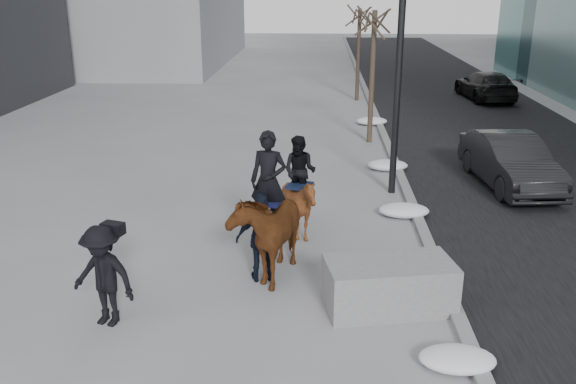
# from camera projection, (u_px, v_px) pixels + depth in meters

# --- Properties ---
(ground) EXTENTS (120.00, 120.00, 0.00)m
(ground) POSITION_uv_depth(u_px,v_px,m) (285.00, 288.00, 11.41)
(ground) COLOR gray
(ground) RESTS_ON ground
(road) EXTENTS (8.00, 90.00, 0.01)m
(road) POSITION_uv_depth(u_px,v_px,m) (509.00, 152.00, 20.50)
(road) COLOR black
(road) RESTS_ON ground
(curb) EXTENTS (0.25, 90.00, 0.12)m
(curb) POSITION_uv_depth(u_px,v_px,m) (390.00, 149.00, 20.68)
(curb) COLOR gray
(curb) RESTS_ON ground
(planter) EXTENTS (2.36, 1.49, 0.88)m
(planter) POSITION_uv_depth(u_px,v_px,m) (389.00, 285.00, 10.60)
(planter) COLOR gray
(planter) RESTS_ON ground
(car_near) EXTENTS (1.98, 4.53, 1.45)m
(car_near) POSITION_uv_depth(u_px,v_px,m) (510.00, 161.00, 16.91)
(car_near) COLOR black
(car_near) RESTS_ON ground
(car_far) EXTENTS (2.35, 4.87, 1.37)m
(car_far) POSITION_uv_depth(u_px,v_px,m) (486.00, 85.00, 29.57)
(car_far) COLOR black
(car_far) RESTS_ON ground
(tree_near) EXTENTS (1.20, 1.20, 5.05)m
(tree_near) POSITION_uv_depth(u_px,v_px,m) (372.00, 71.00, 21.03)
(tree_near) COLOR #32241E
(tree_near) RESTS_ON ground
(tree_far) EXTENTS (1.20, 1.20, 4.76)m
(tree_far) POSITION_uv_depth(u_px,v_px,m) (358.00, 50.00, 28.86)
(tree_far) COLOR #32231E
(tree_far) RESTS_ON ground
(mounted_left) EXTENTS (1.42, 2.34, 2.82)m
(mounted_left) POSITION_uv_depth(u_px,v_px,m) (268.00, 223.00, 11.70)
(mounted_left) COLOR #522B10
(mounted_left) RESTS_ON ground
(mounted_right) EXTENTS (1.59, 1.68, 2.29)m
(mounted_right) POSITION_uv_depth(u_px,v_px,m) (299.00, 198.00, 13.43)
(mounted_right) COLOR #521A10
(mounted_right) RESTS_ON ground
(feeder) EXTENTS (1.10, 0.98, 1.75)m
(feeder) POSITION_uv_depth(u_px,v_px,m) (263.00, 237.00, 11.47)
(feeder) COLOR black
(feeder) RESTS_ON ground
(camera_crew) EXTENTS (1.28, 0.96, 1.75)m
(camera_crew) POSITION_uv_depth(u_px,v_px,m) (103.00, 276.00, 9.97)
(camera_crew) COLOR black
(camera_crew) RESTS_ON ground
(lamppost) EXTENTS (0.25, 2.07, 9.09)m
(lamppost) POSITION_uv_depth(u_px,v_px,m) (404.00, 1.00, 14.84)
(lamppost) COLOR black
(lamppost) RESTS_ON ground
(snow_piles) EXTENTS (1.24, 17.06, 0.31)m
(snow_piles) POSITION_uv_depth(u_px,v_px,m) (393.00, 180.00, 17.13)
(snow_piles) COLOR white
(snow_piles) RESTS_ON ground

